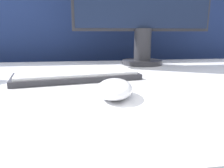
# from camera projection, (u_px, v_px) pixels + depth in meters

# --- Properties ---
(partition_panel) EXTENTS (5.00, 0.03, 1.31)m
(partition_panel) POSITION_uv_depth(u_px,v_px,m) (86.00, 79.00, 1.25)
(partition_panel) COLOR navy
(partition_panel) RESTS_ON ground_plane
(computer_mouse_near) EXTENTS (0.10, 0.13, 0.04)m
(computer_mouse_near) POSITION_uv_depth(u_px,v_px,m) (115.00, 89.00, 0.46)
(computer_mouse_near) COLOR white
(computer_mouse_near) RESTS_ON desk
(keyboard) EXTENTS (0.38, 0.21, 0.02)m
(keyboard) POSITION_uv_depth(u_px,v_px,m) (77.00, 75.00, 0.65)
(keyboard) COLOR #28282D
(keyboard) RESTS_ON desk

